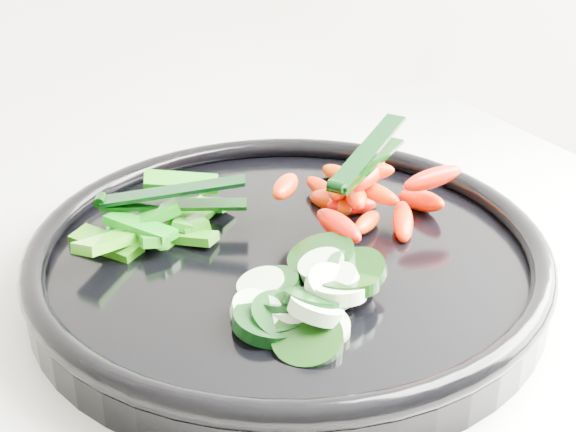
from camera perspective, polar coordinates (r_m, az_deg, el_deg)
veggie_tray at (r=0.58m, az=0.00°, el=-3.02°), size 0.44×0.44×0.04m
cucumber_pile at (r=0.51m, az=1.04°, el=-6.05°), size 0.13×0.12×0.04m
carrot_pile at (r=0.62m, az=5.14°, el=1.49°), size 0.15×0.15×0.05m
pepper_pile at (r=0.61m, az=-9.13°, el=-0.51°), size 0.14×0.11×0.04m
tong_carrot at (r=0.61m, az=5.58°, el=4.07°), size 0.10×0.07×0.02m
tong_pepper at (r=0.61m, az=-8.49°, el=1.28°), size 0.11×0.07×0.02m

